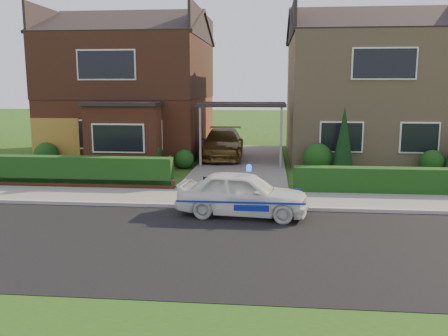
# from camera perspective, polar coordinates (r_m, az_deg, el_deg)

# --- Properties ---
(ground) EXTENTS (120.00, 120.00, 0.00)m
(ground) POSITION_cam_1_polar(r_m,az_deg,el_deg) (10.83, -1.38, -9.07)
(ground) COLOR #1C4612
(ground) RESTS_ON ground
(road) EXTENTS (60.00, 6.00, 0.02)m
(road) POSITION_cam_1_polar(r_m,az_deg,el_deg) (10.83, -1.38, -9.07)
(road) COLOR black
(road) RESTS_ON ground
(kerb) EXTENTS (60.00, 0.16, 0.12)m
(kerb) POSITION_cam_1_polar(r_m,az_deg,el_deg) (13.72, 0.18, -4.72)
(kerb) COLOR #9E9993
(kerb) RESTS_ON ground
(sidewalk) EXTENTS (60.00, 2.00, 0.10)m
(sidewalk) POSITION_cam_1_polar(r_m,az_deg,el_deg) (14.74, 0.56, -3.73)
(sidewalk) COLOR slate
(sidewalk) RESTS_ON ground
(driveway) EXTENTS (3.80, 12.00, 0.12)m
(driveway) POSITION_cam_1_polar(r_m,az_deg,el_deg) (21.49, 2.19, 0.61)
(driveway) COLOR #666059
(driveway) RESTS_ON ground
(house_left) EXTENTS (7.50, 9.53, 7.25)m
(house_left) POSITION_cam_1_polar(r_m,az_deg,el_deg) (25.08, -10.86, 10.37)
(house_left) COLOR brown
(house_left) RESTS_ON ground
(house_right) EXTENTS (7.50, 8.06, 7.25)m
(house_right) POSITION_cam_1_polar(r_m,az_deg,el_deg) (24.58, 16.52, 9.81)
(house_right) COLOR tan
(house_right) RESTS_ON ground
(carport_link) EXTENTS (3.80, 3.00, 2.77)m
(carport_link) POSITION_cam_1_polar(r_m,az_deg,el_deg) (21.18, 2.23, 7.54)
(carport_link) COLOR black
(carport_link) RESTS_ON ground
(garage_door) EXTENTS (2.20, 0.10, 2.10)m
(garage_door) POSITION_cam_1_polar(r_m,az_deg,el_deg) (22.40, -19.56, 2.98)
(garage_door) COLOR olive
(garage_door) RESTS_ON ground
(dwarf_wall) EXTENTS (7.70, 0.25, 0.36)m
(dwarf_wall) POSITION_cam_1_polar(r_m,az_deg,el_deg) (17.33, -18.55, -1.75)
(dwarf_wall) COLOR brown
(dwarf_wall) RESTS_ON ground
(hedge_left) EXTENTS (7.50, 0.55, 0.90)m
(hedge_left) POSITION_cam_1_polar(r_m,az_deg,el_deg) (17.50, -18.32, -2.23)
(hedge_left) COLOR #123B12
(hedge_left) RESTS_ON ground
(hedge_right) EXTENTS (7.50, 0.55, 0.80)m
(hedge_right) POSITION_cam_1_polar(r_m,az_deg,el_deg) (16.55, 21.44, -3.09)
(hedge_right) COLOR #123B12
(hedge_right) RESTS_ON ground
(shrub_left_far) EXTENTS (1.08, 1.08, 1.08)m
(shrub_left_far) POSITION_cam_1_polar(r_m,az_deg,el_deg) (22.16, -20.58, 1.52)
(shrub_left_far) COLOR #123B12
(shrub_left_far) RESTS_ON ground
(shrub_left_mid) EXTENTS (1.32, 1.32, 1.32)m
(shrub_left_mid) POSITION_cam_1_polar(r_m,az_deg,el_deg) (20.37, -9.40, 1.68)
(shrub_left_mid) COLOR #123B12
(shrub_left_mid) RESTS_ON ground
(shrub_left_near) EXTENTS (0.84, 0.84, 0.84)m
(shrub_left_near) POSITION_cam_1_polar(r_m,az_deg,el_deg) (20.34, -4.81, 1.08)
(shrub_left_near) COLOR #123B12
(shrub_left_near) RESTS_ON ground
(shrub_right_near) EXTENTS (1.20, 1.20, 1.20)m
(shrub_right_near) POSITION_cam_1_polar(r_m,az_deg,el_deg) (19.88, 11.17, 1.25)
(shrub_right_near) COLOR #123B12
(shrub_right_near) RESTS_ON ground
(shrub_right_mid) EXTENTS (0.96, 0.96, 0.96)m
(shrub_right_mid) POSITION_cam_1_polar(r_m,az_deg,el_deg) (20.95, 23.75, 0.70)
(shrub_right_mid) COLOR #123B12
(shrub_right_mid) RESTS_ON ground
(conifer_a) EXTENTS (0.90, 0.90, 2.60)m
(conifer_a) POSITION_cam_1_polar(r_m,az_deg,el_deg) (19.71, 14.19, 3.12)
(conifer_a) COLOR black
(conifer_a) RESTS_ON ground
(police_car) EXTENTS (3.29, 3.71, 1.38)m
(police_car) POSITION_cam_1_polar(r_m,az_deg,el_deg) (12.91, 2.26, -3.14)
(police_car) COLOR white
(police_car) RESTS_ON ground
(driveway_car) EXTENTS (2.06, 4.74, 1.36)m
(driveway_car) POSITION_cam_1_polar(r_m,az_deg,el_deg) (22.55, -0.16, 2.95)
(driveway_car) COLOR brown
(driveway_car) RESTS_ON driveway
(potted_plant_a) EXTENTS (0.38, 0.28, 0.66)m
(potted_plant_a) POSITION_cam_1_polar(r_m,az_deg,el_deg) (19.02, -9.01, 0.11)
(potted_plant_a) COLOR gray
(potted_plant_a) RESTS_ON ground
(potted_plant_b) EXTENTS (0.57, 0.56, 0.81)m
(potted_plant_b) POSITION_cam_1_polar(r_m,az_deg,el_deg) (18.83, -6.87, 0.29)
(potted_plant_b) COLOR gray
(potted_plant_b) RESTS_ON ground
(potted_plant_c) EXTENTS (0.47, 0.47, 0.83)m
(potted_plant_c) POSITION_cam_1_polar(r_m,az_deg,el_deg) (16.89, -7.34, -0.79)
(potted_plant_c) COLOR gray
(potted_plant_c) RESTS_ON ground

